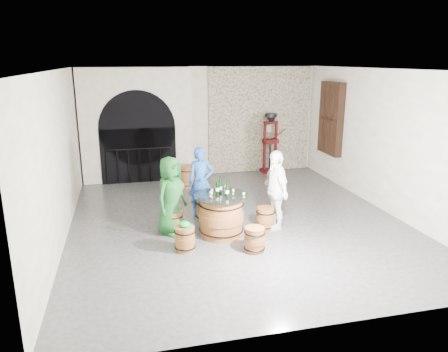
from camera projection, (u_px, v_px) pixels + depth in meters
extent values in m
plane|color=#303033|center=(236.00, 219.00, 9.31)|extent=(8.00, 8.00, 0.00)
plane|color=silver|center=(201.00, 122.00, 12.63)|extent=(8.00, 0.00, 8.00)
plane|color=silver|center=(322.00, 213.00, 5.13)|extent=(8.00, 0.00, 8.00)
plane|color=silver|center=(60.00, 157.00, 8.10)|extent=(0.00, 8.00, 8.00)
plane|color=silver|center=(384.00, 141.00, 9.67)|extent=(0.00, 8.00, 8.00)
plane|color=beige|center=(237.00, 69.00, 8.46)|extent=(8.00, 8.00, 0.00)
cube|color=#B1A88D|center=(260.00, 120.00, 12.98)|extent=(3.20, 0.12, 3.18)
cube|color=silver|center=(137.00, 125.00, 11.97)|extent=(3.10, 0.50, 3.18)
cube|color=black|center=(139.00, 156.00, 11.94)|extent=(2.10, 0.03, 1.55)
cylinder|color=black|center=(137.00, 128.00, 11.74)|extent=(2.10, 0.03, 2.10)
cylinder|color=black|center=(139.00, 149.00, 11.83)|extent=(1.79, 0.04, 0.04)
cylinder|color=black|center=(107.00, 168.00, 11.76)|extent=(0.02, 0.02, 0.98)
cylinder|color=black|center=(118.00, 167.00, 11.83)|extent=(0.02, 0.02, 0.98)
cylinder|color=black|center=(129.00, 167.00, 11.89)|extent=(0.02, 0.02, 0.98)
cylinder|color=black|center=(140.00, 166.00, 11.96)|extent=(0.02, 0.02, 0.98)
cylinder|color=black|center=(150.00, 165.00, 12.03)|extent=(0.02, 0.02, 0.98)
cylinder|color=black|center=(161.00, 165.00, 12.09)|extent=(0.02, 0.02, 0.98)
cylinder|color=black|center=(171.00, 164.00, 12.16)|extent=(0.02, 0.02, 0.98)
cube|color=black|center=(331.00, 118.00, 11.84)|extent=(0.20, 1.10, 2.00)
cube|color=black|center=(329.00, 119.00, 11.83)|extent=(0.06, 0.88, 1.76)
cube|color=black|center=(330.00, 118.00, 11.84)|extent=(0.22, 0.92, 0.06)
cube|color=black|center=(335.00, 120.00, 11.56)|extent=(0.22, 0.06, 1.80)
cube|color=black|center=(330.00, 118.00, 11.84)|extent=(0.22, 0.06, 1.80)
cube|color=black|center=(326.00, 117.00, 12.11)|extent=(0.22, 0.06, 1.80)
cylinder|color=brown|center=(221.00, 216.00, 8.39)|extent=(0.84, 0.84, 0.79)
cylinder|color=brown|center=(221.00, 216.00, 8.39)|extent=(0.89, 0.89, 0.17)
torus|color=black|center=(221.00, 229.00, 8.46)|extent=(0.89, 0.89, 0.02)
torus|color=black|center=(221.00, 203.00, 8.31)|extent=(0.89, 0.89, 0.02)
cylinder|color=brown|center=(221.00, 197.00, 8.28)|extent=(0.85, 0.85, 0.02)
cylinder|color=black|center=(221.00, 196.00, 8.27)|extent=(1.09, 1.09, 0.01)
cylinder|color=brown|center=(174.00, 223.00, 8.53)|extent=(0.36, 0.36, 0.44)
cylinder|color=brown|center=(174.00, 223.00, 8.53)|extent=(0.38, 0.38, 0.10)
torus|color=black|center=(174.00, 230.00, 8.57)|extent=(0.39, 0.39, 0.02)
torus|color=black|center=(173.00, 216.00, 8.49)|extent=(0.39, 0.39, 0.02)
cylinder|color=brown|center=(173.00, 212.00, 8.47)|extent=(0.36, 0.36, 0.02)
cylinder|color=brown|center=(205.00, 209.00, 9.29)|extent=(0.36, 0.36, 0.44)
cylinder|color=brown|center=(205.00, 209.00, 9.29)|extent=(0.38, 0.38, 0.10)
torus|color=black|center=(205.00, 216.00, 9.33)|extent=(0.39, 0.39, 0.02)
torus|color=black|center=(205.00, 203.00, 9.25)|extent=(0.39, 0.39, 0.02)
cylinder|color=brown|center=(205.00, 199.00, 9.23)|extent=(0.36, 0.36, 0.02)
cylinder|color=brown|center=(265.00, 219.00, 8.74)|extent=(0.36, 0.36, 0.44)
cylinder|color=brown|center=(265.00, 219.00, 8.74)|extent=(0.38, 0.38, 0.10)
torus|color=black|center=(265.00, 226.00, 8.78)|extent=(0.39, 0.39, 0.02)
torus|color=black|center=(266.00, 212.00, 8.70)|extent=(0.39, 0.39, 0.02)
cylinder|color=brown|center=(266.00, 208.00, 8.68)|extent=(0.36, 0.36, 0.02)
cylinder|color=brown|center=(254.00, 240.00, 7.71)|extent=(0.36, 0.36, 0.44)
cylinder|color=brown|center=(254.00, 240.00, 7.71)|extent=(0.38, 0.38, 0.10)
torus|color=black|center=(254.00, 248.00, 7.75)|extent=(0.39, 0.39, 0.02)
torus|color=black|center=(255.00, 232.00, 7.67)|extent=(0.39, 0.39, 0.02)
cylinder|color=brown|center=(255.00, 228.00, 7.65)|extent=(0.36, 0.36, 0.02)
cylinder|color=brown|center=(185.00, 239.00, 7.76)|extent=(0.36, 0.36, 0.44)
cylinder|color=brown|center=(185.00, 239.00, 7.76)|extent=(0.38, 0.38, 0.10)
torus|color=black|center=(185.00, 246.00, 7.80)|extent=(0.39, 0.39, 0.02)
torus|color=black|center=(185.00, 231.00, 7.72)|extent=(0.39, 0.39, 0.02)
cylinder|color=brown|center=(185.00, 227.00, 7.69)|extent=(0.36, 0.36, 0.02)
ellipsoid|color=#0B8031|center=(185.00, 224.00, 7.68)|extent=(0.20, 0.20, 0.11)
cylinder|color=#0B8031|center=(189.00, 227.00, 7.68)|extent=(0.13, 0.13, 0.01)
imported|color=#13441A|center=(171.00, 196.00, 8.38)|extent=(0.90, 0.91, 1.58)
imported|color=#1A4692|center=(201.00, 182.00, 9.34)|extent=(0.63, 0.47, 1.56)
imported|color=white|center=(275.00, 190.00, 8.64)|extent=(0.47, 0.99, 1.65)
cylinder|color=black|center=(217.00, 189.00, 8.31)|extent=(0.07, 0.07, 0.22)
cylinder|color=white|center=(217.00, 189.00, 8.31)|extent=(0.08, 0.08, 0.06)
cone|color=black|center=(217.00, 183.00, 8.27)|extent=(0.07, 0.07, 0.05)
cylinder|color=black|center=(217.00, 180.00, 8.26)|extent=(0.03, 0.03, 0.07)
cylinder|color=black|center=(227.00, 191.00, 8.15)|extent=(0.07, 0.07, 0.22)
cylinder|color=white|center=(227.00, 192.00, 8.15)|extent=(0.08, 0.08, 0.06)
cone|color=black|center=(227.00, 185.00, 8.12)|extent=(0.07, 0.07, 0.05)
cylinder|color=black|center=(227.00, 182.00, 8.10)|extent=(0.03, 0.03, 0.07)
cylinder|color=black|center=(220.00, 187.00, 8.40)|extent=(0.07, 0.07, 0.22)
cylinder|color=white|center=(220.00, 188.00, 8.40)|extent=(0.08, 0.08, 0.06)
cone|color=black|center=(220.00, 181.00, 8.37)|extent=(0.07, 0.07, 0.05)
cylinder|color=black|center=(220.00, 179.00, 8.35)|extent=(0.03, 0.03, 0.07)
cylinder|color=brown|center=(188.00, 177.00, 11.58)|extent=(0.42, 0.42, 0.59)
cylinder|color=brown|center=(188.00, 177.00, 11.58)|extent=(0.45, 0.45, 0.13)
torus|color=black|center=(188.00, 184.00, 11.64)|extent=(0.46, 0.46, 0.02)
torus|color=black|center=(187.00, 170.00, 11.53)|extent=(0.46, 0.46, 0.02)
cylinder|color=brown|center=(187.00, 166.00, 11.50)|extent=(0.43, 0.43, 0.02)
cube|color=#4B0C0F|center=(269.00, 170.00, 13.22)|extent=(0.54, 0.46, 0.10)
cube|color=#4B0C0F|center=(270.00, 141.00, 12.97)|extent=(0.48, 0.34, 0.11)
cube|color=#4B0C0F|center=(271.00, 122.00, 12.82)|extent=(0.46, 0.17, 0.07)
cylinder|color=black|center=(270.00, 154.00, 13.08)|extent=(0.05, 0.05, 0.96)
cylinder|color=black|center=(271.00, 115.00, 12.76)|extent=(0.36, 0.36, 0.09)
cone|color=black|center=(271.00, 119.00, 12.79)|extent=(0.36, 0.36, 0.19)
cube|color=#4B0C0F|center=(265.00, 147.00, 12.95)|extent=(0.07, 0.07, 1.53)
cube|color=#4B0C0F|center=(276.00, 146.00, 13.08)|extent=(0.07, 0.07, 1.53)
cylinder|color=#4B0C0F|center=(280.00, 134.00, 12.97)|extent=(0.41, 0.08, 0.30)
cube|color=silver|center=(268.00, 128.00, 13.03)|extent=(0.18, 0.10, 0.22)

